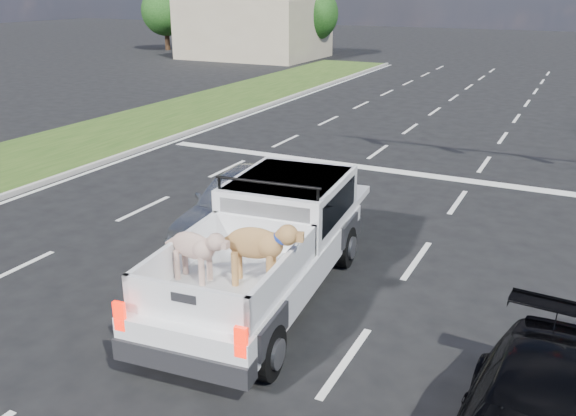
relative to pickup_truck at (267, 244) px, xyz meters
name	(u,v)px	position (x,y,z in m)	size (l,w,h in m)	color
ground	(244,334)	(0.28, -1.35, -1.00)	(160.00, 160.00, 0.00)	black
road_markings	(375,209)	(0.28, 5.21, -1.00)	(17.75, 60.00, 0.01)	silver
grass_median_left	(29,159)	(-11.22, 4.65, -0.95)	(5.00, 60.00, 0.10)	#264515
curb_left	(87,167)	(-8.77, 4.65, -0.93)	(0.15, 60.00, 0.14)	#A49E96
building_left	(254,29)	(-19.72, 34.65, 1.20)	(10.00, 8.00, 4.40)	tan
tree_far_a	(165,11)	(-29.72, 36.65, 2.29)	(4.20, 4.20, 5.40)	#332114
tree_far_b	(224,12)	(-23.72, 36.65, 2.29)	(4.20, 4.20, 5.40)	#332114
tree_far_c	(311,14)	(-15.72, 36.65, 2.29)	(4.20, 4.20, 5.40)	#332114
pickup_truck	(267,244)	(0.00, 0.00, 0.00)	(2.62, 5.91, 2.15)	black
silver_sedan	(242,202)	(-1.92, 2.38, -0.26)	(1.76, 4.37, 1.49)	silver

